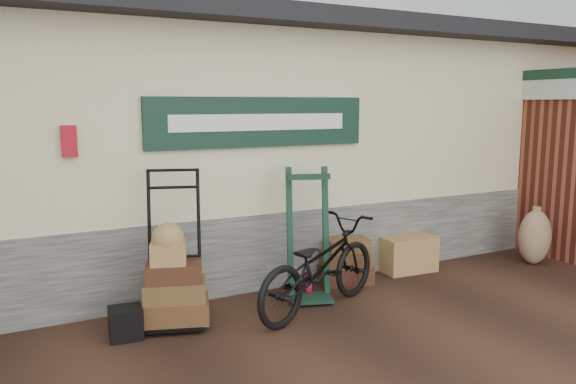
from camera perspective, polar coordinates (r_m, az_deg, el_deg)
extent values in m
plane|color=black|center=(5.95, 4.02, -12.27)|extent=(80.00, 80.00, 0.00)
cube|color=#4C4C47|center=(8.20, -6.05, -3.08)|extent=(14.00, 3.54, 0.90)
cube|color=beige|center=(8.02, -6.22, 7.47)|extent=(14.00, 3.50, 2.10)
cube|color=black|center=(7.93, -5.96, 15.78)|extent=(14.40, 4.10, 0.20)
cube|color=black|center=(6.26, -2.83, 7.10)|extent=(2.60, 0.06, 0.55)
cube|color=white|center=(6.23, -2.69, 7.10)|extent=(2.10, 0.01, 0.18)
cube|color=#A90C1C|center=(5.73, -21.37, 4.83)|extent=(0.14, 0.10, 0.30)
cube|color=maroon|center=(9.68, 24.59, 3.10)|extent=(1.60, 4.50, 2.60)
cube|color=#194C2D|center=(8.39, 26.99, 9.35)|extent=(0.04, 2.40, 0.28)
cube|color=black|center=(8.40, 27.09, 10.72)|extent=(0.05, 2.50, 0.14)
cube|color=olive|center=(7.50, 11.94, -6.11)|extent=(0.73, 0.50, 0.46)
cube|color=black|center=(5.52, -16.16, -12.67)|extent=(0.32, 0.28, 0.30)
imported|color=black|center=(5.86, 3.18, -7.00)|extent=(1.29, 1.97, 1.08)
ellipsoid|color=olive|center=(8.29, 23.78, -4.22)|extent=(0.48, 0.40, 0.74)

